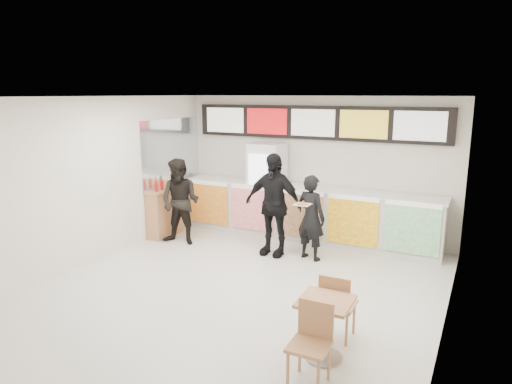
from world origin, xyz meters
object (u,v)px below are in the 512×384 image
Objects in this scene: customer_main at (311,217)px; cafe_table at (325,318)px; customer_left at (180,202)px; customer_mid at (273,205)px; service_counter at (306,213)px; condiment_ledge at (165,212)px; drinks_fridge at (267,189)px.

customer_main is 3.33m from cafe_table.
customer_mid reaches higher than customer_left.
condiment_ledge is at bearing -157.56° from service_counter.
customer_mid is 3.63m from cafe_table.
drinks_fridge is at bearing 42.45° from customer_left.
drinks_fridge is (-0.93, 0.02, 0.43)m from service_counter.
customer_left reaches higher than cafe_table.
condiment_ledge is (-1.89, -1.18, -0.47)m from drinks_fridge.
customer_mid is (-0.74, -0.08, 0.18)m from customer_main.
customer_left is (-1.25, -1.46, -0.12)m from drinks_fridge.
customer_left is 1.17× the size of cafe_table.
drinks_fridge is 1.37m from customer_mid.
condiment_ledge is (-3.33, -0.09, -0.28)m from customer_main.
customer_left is at bearing -146.45° from service_counter.
service_counter is 2.82× the size of customer_mid.
customer_mid is at bearing 21.53° from customer_main.
customer_main is 3.34m from condiment_ledge.
cafe_table is at bearing 128.43° from customer_main.
service_counter is 2.64m from customer_left.
customer_left reaches higher than customer_main.
condiment_ledge is at bearing 16.55° from customer_main.
cafe_table is (2.05, -2.96, -0.47)m from customer_mid.
customer_mid is at bearing -101.28° from service_counter.
drinks_fridge is 1.02× the size of customer_mid.
customer_left is (-2.18, -1.45, 0.31)m from service_counter.
condiment_ledge is (-4.64, 2.95, 0.01)m from cafe_table.
customer_main is at bearing 0.80° from customer_left.
service_counter is 3.05m from condiment_ledge.
customer_left is at bearing -170.25° from customer_mid.
customer_mid is 1.60× the size of condiment_ledge.
service_counter reaches higher than cafe_table.
customer_main reaches higher than service_counter.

